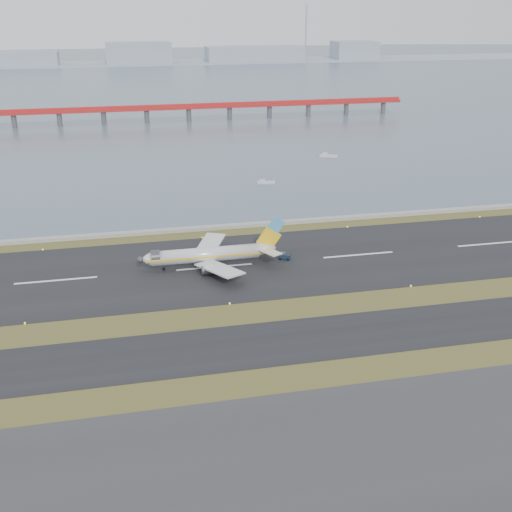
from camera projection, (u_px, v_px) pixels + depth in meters
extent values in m
plane|color=#364518|center=(236.00, 319.00, 140.81)|extent=(1000.00, 1000.00, 0.00)
cube|color=#2F2F31|center=(308.00, 494.00, 90.95)|extent=(1000.00, 50.00, 0.10)
cube|color=black|center=(247.00, 346.00, 129.92)|extent=(1000.00, 18.00, 0.10)
cube|color=black|center=(214.00, 267.00, 167.98)|extent=(1000.00, 45.00, 0.10)
cube|color=gray|center=(199.00, 228.00, 195.00)|extent=(1000.00, 2.50, 1.00)
cube|color=#4A5A6A|center=(137.00, 80.00, 557.70)|extent=(1400.00, 800.00, 1.30)
cube|color=red|center=(188.00, 107.00, 368.59)|extent=(260.00, 5.00, 1.60)
cube|color=red|center=(188.00, 105.00, 368.04)|extent=(260.00, 0.40, 1.40)
cylinder|color=#4C4C51|center=(14.00, 122.00, 351.04)|extent=(2.80, 2.80, 7.00)
cylinder|color=#4C4C51|center=(189.00, 115.00, 370.27)|extent=(2.80, 2.80, 7.00)
cylinder|color=#4C4C51|center=(346.00, 110.00, 389.50)|extent=(2.80, 2.80, 7.00)
cube|color=#959FB0|center=(130.00, 63.00, 702.70)|extent=(1400.00, 80.00, 1.00)
cube|color=#959FB0|center=(14.00, 59.00, 676.05)|extent=(90.00, 35.00, 14.00)
cube|color=#959FB0|center=(139.00, 53.00, 700.61)|extent=(70.00, 35.00, 22.00)
cube|color=#959FB0|center=(255.00, 54.00, 727.77)|extent=(110.00, 35.00, 16.00)
cube|color=#959FB0|center=(355.00, 50.00, 751.06)|extent=(50.00, 35.00, 20.00)
cylinder|color=#959FB0|center=(306.00, 33.00, 731.60)|extent=(1.80, 1.80, 60.00)
cylinder|color=silver|center=(206.00, 255.00, 166.95)|extent=(28.00, 3.80, 3.80)
cone|color=silver|center=(145.00, 259.00, 163.83)|extent=(3.20, 3.80, 3.80)
cone|color=silver|center=(266.00, 249.00, 170.09)|extent=(5.00, 3.80, 3.80)
cube|color=yellow|center=(207.00, 257.00, 165.21)|extent=(31.00, 0.06, 0.45)
cube|color=yellow|center=(205.00, 252.00, 168.69)|extent=(31.00, 0.06, 0.45)
cube|color=silver|center=(219.00, 269.00, 159.95)|extent=(11.31, 15.89, 1.66)
cube|color=silver|center=(209.00, 245.00, 175.36)|extent=(11.31, 15.89, 1.66)
cylinder|color=#3A393E|center=(211.00, 270.00, 162.32)|extent=(4.20, 2.10, 2.10)
cylinder|color=#3A393E|center=(204.00, 253.00, 173.20)|extent=(4.20, 2.10, 2.10)
cube|color=yellow|center=(269.00, 238.00, 169.17)|extent=(6.80, 0.35, 6.85)
cube|color=#499BCF|center=(276.00, 224.00, 168.17)|extent=(4.85, 0.37, 4.90)
cube|color=silver|center=(271.00, 252.00, 166.52)|extent=(5.64, 6.80, 0.22)
cube|color=silver|center=(264.00, 242.00, 173.40)|extent=(5.64, 6.80, 0.22)
cylinder|color=black|center=(164.00, 269.00, 165.88)|extent=(0.80, 0.28, 0.80)
cylinder|color=black|center=(213.00, 269.00, 165.81)|extent=(1.00, 0.38, 1.00)
cylinder|color=black|center=(210.00, 261.00, 170.89)|extent=(1.00, 0.38, 1.00)
cube|color=#122033|center=(284.00, 256.00, 172.87)|extent=(3.47, 2.81, 1.14)
cube|color=#3A393E|center=(283.00, 254.00, 172.66)|extent=(1.80, 1.84, 0.66)
cylinder|color=black|center=(280.00, 259.00, 172.58)|extent=(0.72, 0.53, 0.66)
cylinder|color=black|center=(281.00, 257.00, 173.96)|extent=(0.72, 0.53, 0.66)
cylinder|color=black|center=(288.00, 260.00, 172.18)|extent=(0.72, 0.53, 0.66)
cylinder|color=black|center=(289.00, 257.00, 173.55)|extent=(0.72, 0.53, 0.66)
cube|color=silver|center=(266.00, 182.00, 244.43)|extent=(7.06, 3.56, 0.87)
cube|color=silver|center=(262.00, 181.00, 244.15)|extent=(2.22, 1.93, 0.87)
cube|color=silver|center=(329.00, 156.00, 285.19)|extent=(8.24, 5.48, 1.02)
cube|color=silver|center=(325.00, 154.00, 285.16)|extent=(2.80, 2.57, 1.02)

